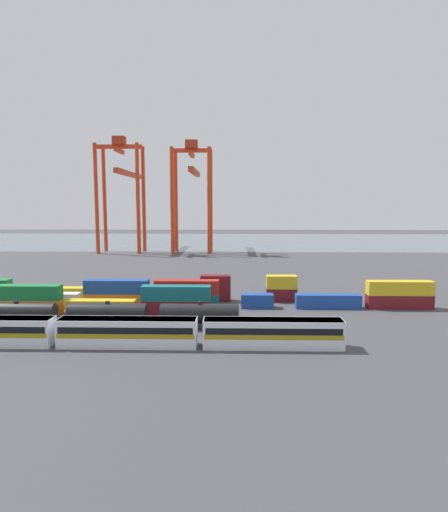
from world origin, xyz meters
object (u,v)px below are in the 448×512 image
Objects in this scene: shipping_container_21 at (85,294)px; gantry_crane_central at (193,185)px; passenger_train at (128,331)px; shipping_container_12 at (187,300)px; shipping_container_15 at (328,301)px; shipping_container_22 at (150,294)px; freight_tank_row at (108,315)px; gantry_crane_west at (123,183)px.

gantry_crane_central reaches higher than shipping_container_21.
passenger_train is 1.31× the size of gantry_crane_central.
shipping_container_12 and shipping_container_15 have the same top height.
shipping_container_22 is (13.27, 0.00, 0.00)m from shipping_container_21.
passenger_train is 39.35m from shipping_container_15.
freight_tank_row reaches higher than shipping_container_12.
shipping_container_15 is 0.27× the size of gantry_crane_central.
shipping_container_12 is (5.62, 22.63, -0.84)m from passenger_train.
shipping_container_21 is (-15.72, 28.27, -0.84)m from passenger_train.
freight_tank_row is 17.68m from shipping_container_12.
gantry_crane_west reaches higher than shipping_container_12.
shipping_container_21 is at bearing 118.00° from freight_tank_row.
freight_tank_row is 3.41× the size of shipping_container_22.
shipping_container_21 is 95.45m from gantry_crane_central.
shipping_container_22 is at bearing 81.50° from freight_tank_row.
passenger_train reaches higher than shipping_container_22.
gantry_crane_central is (3.00, 110.33, 25.34)m from freight_tank_row.
passenger_train is at bearing -85.06° from shipping_container_22.
freight_tank_row is at bearing -91.56° from gantry_crane_central.
shipping_container_15 is 1.00× the size of shipping_container_22.
gantry_crane_west is at bearing 107.41° from shipping_container_22.
passenger_train reaches higher than shipping_container_15.
gantry_crane_central reaches higher than freight_tank_row.
passenger_train is 126.61m from gantry_crane_west.
gantry_crane_central reaches higher than shipping_container_22.
passenger_train is at bearing -75.42° from gantry_crane_west.
freight_tank_row is 3.41× the size of shipping_container_12.
gantry_crane_west is (-28.74, 91.66, 26.77)m from shipping_container_22.
gantry_crane_west is (-63.37, 97.31, 26.77)m from shipping_container_15.
shipping_container_12 is 100.27m from gantry_crane_central.
passenger_train is 23.33m from shipping_container_12.
gantry_crane_west is 1.04× the size of gantry_crane_central.
shipping_container_12 is at bearing 180.00° from shipping_container_15.
passenger_train is 10.30m from freight_tank_row.
gantry_crane_central is (-34.54, 96.50, 26.04)m from shipping_container_15.
freight_tank_row is 3.41× the size of shipping_container_21.
freight_tank_row is at bearing -128.43° from shipping_container_12.
passenger_train is at bearing -144.89° from shipping_container_15.
shipping_container_22 is at bearing 145.03° from shipping_container_12.
gantry_crane_central is (28.83, -0.81, -0.73)m from gantry_crane_west.
freight_tank_row is 19.71m from shipping_container_22.
passenger_train is at bearing -58.65° from freight_tank_row.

